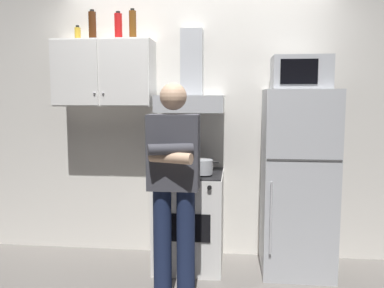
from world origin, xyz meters
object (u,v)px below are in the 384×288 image
(refrigerator, at_px, (297,182))
(bottle_rum_dark, at_px, (92,26))
(microwave, at_px, (301,73))
(bottle_beer_brown, at_px, (133,25))
(stove_oven, at_px, (189,219))
(bottle_spice_jar, at_px, (78,34))
(range_hood, at_px, (191,90))
(cooking_pot, at_px, (203,167))
(bottle_soda_red, at_px, (118,27))
(upper_cabinet, at_px, (105,73))
(person_standing, at_px, (174,183))

(refrigerator, relative_size, bottle_rum_dark, 5.83)
(microwave, bearing_deg, bottle_beer_brown, 175.44)
(stove_oven, bearing_deg, microwave, 1.15)
(refrigerator, bearing_deg, bottle_spice_jar, 175.42)
(refrigerator, bearing_deg, microwave, 90.90)
(stove_oven, height_order, microwave, microwave)
(stove_oven, height_order, bottle_beer_brown, bottle_beer_brown)
(range_hood, relative_size, cooking_pot, 2.77)
(refrigerator, distance_m, microwave, 0.94)
(stove_oven, xyz_separation_m, cooking_pot, (0.13, -0.12, 0.50))
(stove_oven, height_order, bottle_spice_jar, bottle_spice_jar)
(bottle_soda_red, distance_m, bottle_rum_dark, 0.24)
(bottle_beer_brown, bearing_deg, upper_cabinet, -177.48)
(microwave, relative_size, cooking_pot, 1.77)
(bottle_rum_dark, relative_size, bottle_spice_jar, 1.94)
(cooking_pot, distance_m, bottle_soda_red, 1.49)
(refrigerator, bearing_deg, range_hood, 172.45)
(bottle_rum_dark, bearing_deg, bottle_beer_brown, 0.37)
(range_hood, bearing_deg, bottle_beer_brown, 178.86)
(stove_oven, bearing_deg, range_hood, 90.00)
(person_standing, relative_size, bottle_beer_brown, 5.95)
(range_hood, relative_size, bottle_spice_jar, 5.29)
(stove_oven, relative_size, bottle_spice_jar, 6.17)
(microwave, height_order, bottle_soda_red, bottle_soda_red)
(range_hood, relative_size, person_standing, 0.46)
(cooking_pot, xyz_separation_m, bottle_beer_brown, (-0.66, 0.26, 1.24))
(range_hood, distance_m, bottle_soda_red, 0.88)
(upper_cabinet, height_order, cooking_pot, upper_cabinet)
(stove_oven, relative_size, range_hood, 1.17)
(bottle_spice_jar, bearing_deg, microwave, -4.06)
(microwave, distance_m, bottle_soda_red, 1.68)
(range_hood, height_order, bottle_spice_jar, bottle_spice_jar)
(stove_oven, bearing_deg, bottle_rum_dark, 171.56)
(stove_oven, relative_size, microwave, 1.82)
(stove_oven, distance_m, bottle_soda_red, 1.87)
(refrigerator, xyz_separation_m, bottle_beer_brown, (-1.48, 0.14, 1.38))
(range_hood, xyz_separation_m, cooking_pot, (0.13, -0.25, -0.66))
(stove_oven, distance_m, bottle_beer_brown, 1.83)
(range_hood, height_order, bottle_beer_brown, bottle_beer_brown)
(bottle_beer_brown, bearing_deg, microwave, -4.56)
(person_standing, distance_m, bottle_beer_brown, 1.56)
(range_hood, relative_size, microwave, 1.56)
(stove_oven, xyz_separation_m, bottle_beer_brown, (-0.53, 0.14, 1.75))
(stove_oven, distance_m, bottle_spice_jar, 1.99)
(stove_oven, height_order, person_standing, person_standing)
(bottle_rum_dark, bearing_deg, upper_cabinet, -4.98)
(person_standing, height_order, bottle_beer_brown, bottle_beer_brown)
(bottle_beer_brown, bearing_deg, cooking_pot, -21.17)
(stove_oven, distance_m, person_standing, 0.77)
(microwave, height_order, bottle_spice_jar, bottle_spice_jar)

